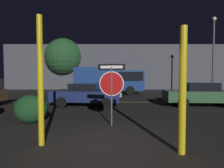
# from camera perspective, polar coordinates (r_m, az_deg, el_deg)

# --- Properties ---
(ground_plane) EXTENTS (260.00, 260.00, 0.00)m
(ground_plane) POSITION_cam_1_polar(r_m,az_deg,el_deg) (4.66, -1.74, -19.60)
(ground_plane) COLOR black
(road_center_stripe) EXTENTS (40.38, 0.12, 0.01)m
(road_center_stripe) POSITION_cam_1_polar(r_m,az_deg,el_deg) (11.88, -0.48, -5.94)
(road_center_stripe) COLOR gold
(road_center_stripe) RESTS_ON ground_plane
(stop_sign) EXTENTS (0.95, 0.16, 2.19)m
(stop_sign) POSITION_cam_1_polar(r_m,az_deg,el_deg) (6.16, 0.12, 0.38)
(stop_sign) COLOR #4C4C51
(stop_sign) RESTS_ON ground_plane
(yellow_pole_left) EXTENTS (0.14, 0.14, 3.28)m
(yellow_pole_left) POSITION_cam_1_polar(r_m,az_deg,el_deg) (4.75, -22.05, 0.91)
(yellow_pole_left) COLOR yellow
(yellow_pole_left) RESTS_ON ground_plane
(yellow_pole_right) EXTENTS (0.16, 0.16, 2.87)m
(yellow_pole_right) POSITION_cam_1_polar(r_m,az_deg,el_deg) (4.21, 22.30, -2.06)
(yellow_pole_right) COLOR yellow
(yellow_pole_right) RESTS_ON ground_plane
(hedge_bush_1) EXTENTS (1.21, 0.97, 1.07)m
(hedge_bush_1) POSITION_cam_1_polar(r_m,az_deg,el_deg) (7.29, -24.70, -7.35)
(hedge_bush_1) COLOR #19421E
(hedge_bush_1) RESTS_ON ground_plane
(passing_car_2) EXTENTS (4.20, 2.29, 1.33)m
(passing_car_2) POSITION_cam_1_polar(r_m,az_deg,el_deg) (10.64, -8.01, -3.26)
(passing_car_2) COLOR navy
(passing_car_2) RESTS_ON ground_plane
(passing_car_3) EXTENTS (4.47, 2.03, 1.39)m
(passing_car_3) POSITION_cam_1_polar(r_m,az_deg,el_deg) (11.59, 27.46, -2.96)
(passing_car_3) COLOR #335B38
(passing_car_3) RESTS_ON ground_plane
(delivery_truck) EXTENTS (6.71, 2.48, 2.62)m
(delivery_truck) POSITION_cam_1_polar(r_m,az_deg,el_deg) (17.19, -0.29, 1.58)
(delivery_truck) COLOR navy
(delivery_truck) RESTS_ON ground_plane
(street_lamp) EXTENTS (0.40, 0.40, 7.35)m
(street_lamp) POSITION_cam_1_polar(r_m,az_deg,el_deg) (19.44, 30.48, 10.10)
(street_lamp) COLOR #4C4C51
(street_lamp) RESTS_ON ground_plane
(tree_0) EXTENTS (4.94, 4.94, 6.80)m
(tree_0) POSITION_cam_1_polar(r_m,az_deg,el_deg) (24.55, -15.20, 8.46)
(tree_0) COLOR #422D1E
(tree_0) RESTS_ON ground_plane
(building_backdrop) EXTENTS (32.77, 4.91, 5.96)m
(building_backdrop) POSITION_cam_1_polar(r_m,az_deg,el_deg) (25.68, 4.96, 5.27)
(building_backdrop) COLOR #4C4C56
(building_backdrop) RESTS_ON ground_plane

